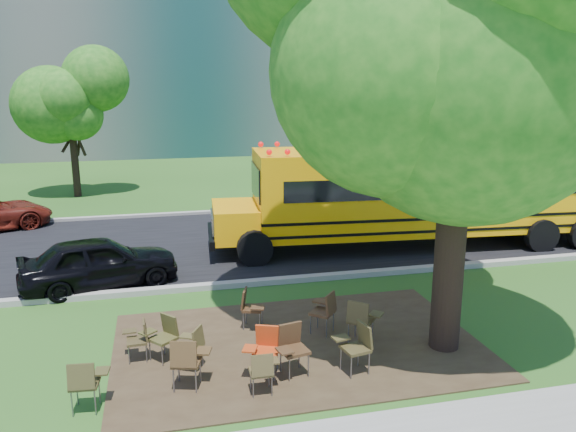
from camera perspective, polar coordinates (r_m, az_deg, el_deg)
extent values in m
plane|color=#244A17|center=(11.45, -4.55, -12.45)|extent=(160.00, 160.00, 0.00)
cube|color=#382819|center=(11.18, 1.06, -12.99)|extent=(7.00, 4.50, 0.03)
cube|color=black|center=(17.96, -8.00, -2.75)|extent=(80.00, 8.00, 0.04)
cube|color=gray|center=(14.16, -6.44, -6.97)|extent=(80.00, 0.25, 0.14)
cube|color=gray|center=(21.90, -9.04, 0.30)|extent=(80.00, 0.25, 0.14)
cylinder|color=black|center=(26.62, -20.86, 5.59)|extent=(0.32, 0.32, 3.50)
sphere|color=#196016|center=(26.43, -21.31, 10.89)|extent=(4.80, 4.80, 4.80)
cylinder|color=black|center=(26.15, 8.14, 6.98)|extent=(0.38, 0.38, 4.20)
sphere|color=#196016|center=(25.99, 8.36, 13.43)|extent=(5.60, 5.60, 5.60)
cylinder|color=black|center=(29.23, 23.72, 6.06)|extent=(0.34, 0.34, 3.60)
sphere|color=#196016|center=(29.06, 24.20, 11.04)|extent=(5.00, 5.00, 5.00)
cylinder|color=black|center=(10.68, 16.33, -0.46)|extent=(0.56, 0.56, 5.05)
sphere|color=#196016|center=(10.45, 17.70, 19.09)|extent=(7.20, 7.20, 7.20)
cube|color=#FCA707|center=(17.89, 14.73, 2.69)|extent=(11.22, 3.31, 2.47)
cube|color=black|center=(17.97, 15.67, 3.57)|extent=(10.62, 3.30, 0.60)
cube|color=#FCA707|center=(16.58, -5.35, -0.51)|extent=(1.46, 2.30, 0.96)
cube|color=black|center=(18.01, 14.61, 0.73)|extent=(11.24, 3.34, 0.08)
cube|color=black|center=(18.10, 14.54, -0.42)|extent=(11.24, 3.34, 0.08)
cylinder|color=black|center=(15.54, -3.39, -3.36)|extent=(1.03, 0.37, 1.01)
cylinder|color=black|center=(17.95, -4.21, -1.06)|extent=(1.03, 0.37, 1.01)
cylinder|color=black|center=(18.48, 24.38, -1.83)|extent=(1.03, 0.37, 1.01)
cylinder|color=black|center=(20.55, 20.58, -0.03)|extent=(1.03, 0.37, 1.01)
cylinder|color=black|center=(21.28, 23.88, 0.11)|extent=(1.03, 0.37, 1.01)
cube|color=#413C1C|center=(9.58, -19.95, -15.72)|extent=(0.46, 0.44, 0.05)
cube|color=#413C1C|center=(9.32, -20.30, -15.07)|extent=(0.41, 0.13, 0.40)
cube|color=#413C1C|center=(9.59, -18.39, -14.73)|extent=(0.25, 0.30, 0.03)
cylinder|color=slate|center=(9.87, -20.64, -16.37)|extent=(0.02, 0.02, 0.45)
cylinder|color=slate|center=(9.51, -19.01, -17.44)|extent=(0.02, 0.02, 0.45)
cube|color=#4E361B|center=(9.72, -10.27, -14.38)|extent=(0.55, 0.54, 0.05)
cube|color=#4E361B|center=(9.45, -10.59, -13.65)|extent=(0.44, 0.22, 0.43)
cube|color=#4E361B|center=(9.75, -8.57, -13.39)|extent=(0.31, 0.36, 0.03)
cylinder|color=slate|center=(10.04, -11.03, -15.06)|extent=(0.03, 0.03, 0.49)
cylinder|color=slate|center=(9.65, -9.34, -16.23)|extent=(0.03, 0.03, 0.49)
cube|color=#4F4522|center=(10.28, -9.94, -13.11)|extent=(0.52, 0.53, 0.05)
cube|color=#4F4522|center=(10.13, -9.08, -12.19)|extent=(0.26, 0.38, 0.38)
cube|color=#4F4522|center=(10.47, -10.13, -11.92)|extent=(0.33, 0.31, 0.03)
cylinder|color=slate|center=(10.31, -11.11, -14.42)|extent=(0.02, 0.02, 0.43)
cylinder|color=slate|center=(10.45, -8.69, -13.91)|extent=(0.02, 0.02, 0.43)
cube|color=#B93C13|center=(9.95, -2.29, -13.67)|extent=(0.55, 0.54, 0.05)
cube|color=#B93C13|center=(10.01, -2.11, -12.05)|extent=(0.42, 0.24, 0.41)
cube|color=#B93C13|center=(9.81, -3.89, -13.29)|extent=(0.31, 0.35, 0.03)
cylinder|color=slate|center=(9.88, -1.43, -15.38)|extent=(0.02, 0.02, 0.46)
cylinder|color=slate|center=(10.23, -3.08, -14.30)|extent=(0.02, 0.02, 0.46)
cube|color=#4D4121|center=(9.48, -2.76, -15.51)|extent=(0.39, 0.37, 0.04)
cube|color=#4D4121|center=(9.25, -2.61, -14.92)|extent=(0.36, 0.10, 0.36)
cube|color=#4D4121|center=(9.57, -1.57, -14.48)|extent=(0.20, 0.26, 0.03)
cylinder|color=slate|center=(9.69, -3.81, -16.20)|extent=(0.02, 0.02, 0.40)
cylinder|color=slate|center=(9.47, -1.64, -16.94)|extent=(0.02, 0.02, 0.40)
cube|color=#462D19|center=(9.95, 0.66, -13.51)|extent=(0.53, 0.51, 0.05)
cube|color=#462D19|center=(10.00, 0.17, -11.87)|extent=(0.44, 0.19, 0.43)
cube|color=#462D19|center=(9.68, -0.34, -13.49)|extent=(0.29, 0.34, 0.03)
cylinder|color=slate|center=(9.99, 2.09, -14.95)|extent=(0.03, 0.03, 0.48)
cylinder|color=slate|center=(10.14, -0.76, -14.50)|extent=(0.03, 0.03, 0.48)
cube|color=#42391C|center=(10.09, 6.84, -13.24)|extent=(0.50, 0.51, 0.05)
cube|color=#42391C|center=(10.08, 7.81, -11.84)|extent=(0.18, 0.43, 0.42)
cube|color=#42391C|center=(10.16, 5.38, -12.22)|extent=(0.33, 0.28, 0.03)
cylinder|color=slate|center=(9.99, 6.44, -15.08)|extent=(0.03, 0.03, 0.47)
cylinder|color=slate|center=(10.42, 7.14, -13.81)|extent=(0.03, 0.03, 0.47)
cube|color=#463B1E|center=(11.18, 7.41, -10.48)|extent=(0.62, 0.61, 0.05)
cube|color=#463B1E|center=(10.92, 7.08, -9.73)|extent=(0.38, 0.36, 0.43)
cube|color=#463B1E|center=(11.18, 8.95, -9.83)|extent=(0.37, 0.38, 0.03)
cylinder|color=slate|center=(11.49, 6.85, -11.09)|extent=(0.03, 0.03, 0.48)
cylinder|color=slate|center=(11.07, 7.92, -12.12)|extent=(0.03, 0.03, 0.48)
cube|color=#41371C|center=(10.81, -15.09, -12.15)|extent=(0.37, 0.39, 0.04)
cube|color=#41371C|center=(10.73, -14.28, -11.14)|extent=(0.10, 0.36, 0.36)
cube|color=#41371C|center=(10.97, -15.81, -11.20)|extent=(0.26, 0.21, 0.03)
cylinder|color=slate|center=(10.77, -15.85, -13.51)|extent=(0.02, 0.02, 0.40)
cylinder|color=slate|center=(11.04, -14.23, -12.71)|extent=(0.02, 0.02, 0.40)
cube|color=#49451F|center=(10.68, -12.61, -12.08)|extent=(0.57, 0.57, 0.05)
cube|color=#49451F|center=(10.70, -11.94, -10.72)|extent=(0.33, 0.37, 0.40)
cube|color=#49451F|center=(10.72, -14.06, -11.36)|extent=(0.35, 0.35, 0.03)
cylinder|color=slate|center=(10.57, -12.65, -13.72)|extent=(0.02, 0.02, 0.45)
cylinder|color=slate|center=(10.99, -12.46, -12.60)|extent=(0.02, 0.02, 0.45)
cube|color=#412A17|center=(11.75, -3.62, -9.36)|extent=(0.50, 0.51, 0.05)
cube|color=#412A17|center=(11.69, -4.50, -8.34)|extent=(0.21, 0.40, 0.40)
cube|color=#412A17|center=(11.47, -3.11, -9.30)|extent=(0.33, 0.29, 0.03)
cylinder|color=slate|center=(11.97, -2.68, -10.06)|extent=(0.02, 0.02, 0.44)
cylinder|color=slate|center=(11.71, -4.55, -10.63)|extent=(0.02, 0.02, 0.44)
cube|color=#4B301A|center=(11.50, 3.49, -9.75)|extent=(0.60, 0.60, 0.05)
cube|color=#4B301A|center=(11.34, 4.38, -8.86)|extent=(0.35, 0.38, 0.42)
cube|color=#4B301A|center=(11.71, 3.35, -8.64)|extent=(0.37, 0.36, 0.03)
cylinder|color=slate|center=(11.51, 2.30, -10.98)|extent=(0.02, 0.02, 0.47)
cylinder|color=slate|center=(11.68, 4.64, -10.65)|extent=(0.02, 0.02, 0.47)
imported|color=black|center=(14.73, -18.60, -4.44)|extent=(4.04, 2.37, 1.29)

